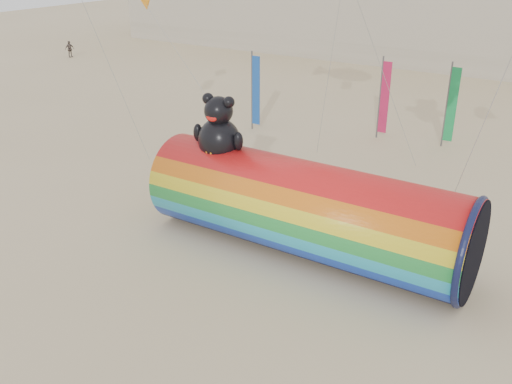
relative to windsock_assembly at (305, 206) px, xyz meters
The scene contains 3 objects.
ground 3.80m from the windsock_assembly, 139.23° to the right, with size 160.00×160.00×0.00m, color #CCB58C.
windsock_assembly is the anchor object (origin of this frame).
festival_banners 15.15m from the windsock_assembly, 104.84° to the left, with size 12.38×3.47×5.20m.
Camera 1 is at (11.76, -16.25, 11.83)m, focal length 40.00 mm.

